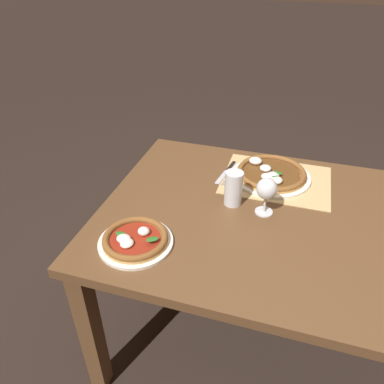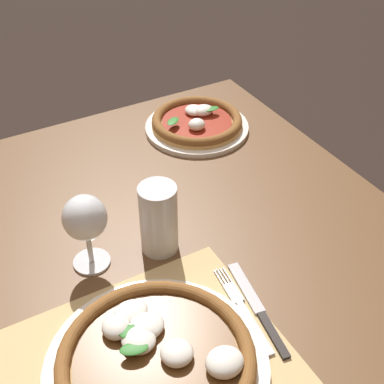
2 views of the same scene
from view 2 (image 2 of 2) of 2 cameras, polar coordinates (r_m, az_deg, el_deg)
dining_table at (r=1.10m, az=-13.86°, el=-11.54°), size 1.41×1.00×0.74m
paper_placemat at (r=0.87m, az=-5.72°, el=-18.39°), size 0.47×0.36×0.00m
pizza_near at (r=0.85m, az=-3.79°, el=-17.42°), size 0.35×0.35×0.05m
pizza_far at (r=1.38m, az=0.54°, el=7.41°), size 0.27×0.27×0.05m
wine_glass at (r=0.96m, az=-11.33°, el=-3.01°), size 0.08×0.08×0.16m
pint_glass at (r=1.00m, az=-3.58°, el=-3.00°), size 0.07×0.07×0.15m
fork at (r=0.94m, az=5.43°, el=-12.21°), size 0.04×0.20×0.00m
knife at (r=0.94m, az=6.98°, el=-12.11°), size 0.05×0.21×0.01m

